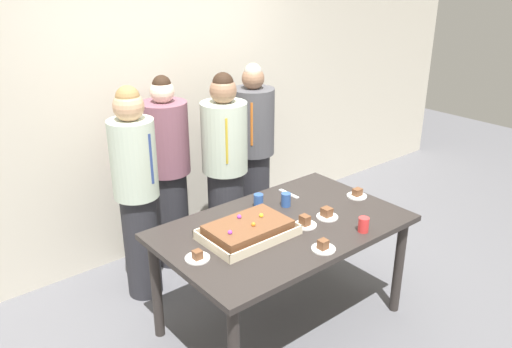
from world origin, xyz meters
name	(u,v)px	position (x,y,z in m)	size (l,w,h in m)	color
ground_plane	(281,321)	(0.00, 0.00, 0.00)	(12.00, 12.00, 0.00)	#5B5B60
interior_back_panel	(158,82)	(0.00, 1.60, 1.50)	(8.00, 0.12, 3.00)	beige
party_table	(283,236)	(0.00, 0.00, 0.71)	(1.67, 1.03, 0.80)	#2D2826
sheet_cake	(248,230)	(-0.28, 0.02, 0.84)	(0.59, 0.40, 0.12)	beige
plated_slice_near_left	(357,194)	(0.73, -0.02, 0.82)	(0.15, 0.15, 0.06)	white
plated_slice_near_right	(198,257)	(-0.69, -0.01, 0.82)	(0.15, 0.15, 0.06)	white
plated_slice_far_left	(305,223)	(0.10, -0.11, 0.82)	(0.15, 0.15, 0.08)	white
plated_slice_far_right	(323,247)	(-0.03, -0.40, 0.82)	(0.15, 0.15, 0.07)	white
plated_slice_center_front	(327,214)	(0.30, -0.12, 0.82)	(0.15, 0.15, 0.07)	white
drink_cup_nearest	(364,225)	(0.34, -0.41, 0.85)	(0.07, 0.07, 0.10)	red
drink_cup_middle	(258,201)	(0.04, 0.31, 0.85)	(0.07, 0.07, 0.10)	#2D5199
drink_cup_far_end	(286,200)	(0.21, 0.20, 0.85)	(0.07, 0.07, 0.10)	#2D5199
cake_server_utensil	(289,194)	(0.36, 0.34, 0.80)	(0.03, 0.20, 0.01)	silver
person_serving_front	(225,172)	(0.17, 0.89, 0.86)	(0.37, 0.37, 1.67)	#28282D
person_green_shirt_behind	(137,192)	(-0.58, 0.96, 0.87)	(0.33, 0.33, 1.66)	#28282D
person_striped_tie_right	(253,152)	(0.68, 1.16, 0.84)	(0.38, 0.38, 1.64)	#28282D
person_far_right_suit	(168,172)	(-0.17, 1.23, 0.84)	(0.38, 0.38, 1.64)	#28282D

